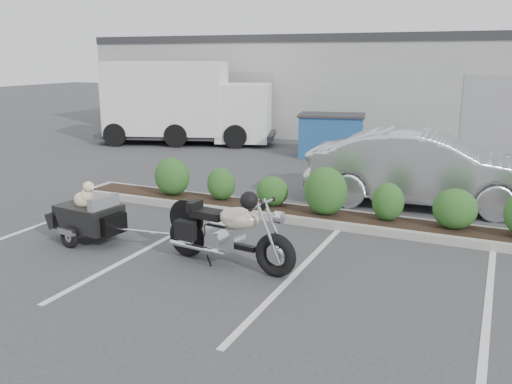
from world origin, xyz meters
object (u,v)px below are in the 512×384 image
at_px(delivery_truck, 186,105).
at_px(dumpster, 331,135).
at_px(sedan, 425,169).
at_px(motorcycle, 228,233).
at_px(pet_trailer, 89,216).

bearing_deg(delivery_truck, dumpster, -23.42).
xyz_separation_m(sedan, delivery_truck, (-9.38, 5.39, 0.62)).
height_order(motorcycle, sedan, sedan).
bearing_deg(motorcycle, sedan, 71.76).
height_order(motorcycle, delivery_truck, delivery_truck).
xyz_separation_m(pet_trailer, sedan, (5.05, 4.91, 0.35)).
height_order(dumpster, delivery_truck, delivery_truck).
bearing_deg(sedan, motorcycle, 151.32).
relative_size(pet_trailer, delivery_truck, 0.27).
distance_m(motorcycle, dumpster, 9.94).
relative_size(motorcycle, sedan, 0.47).
xyz_separation_m(motorcycle, sedan, (2.27, 4.94, 0.29)).
bearing_deg(dumpster, motorcycle, -95.38).
bearing_deg(dumpster, delivery_truck, 162.22).
xyz_separation_m(pet_trailer, dumpster, (1.45, 9.83, 0.23)).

